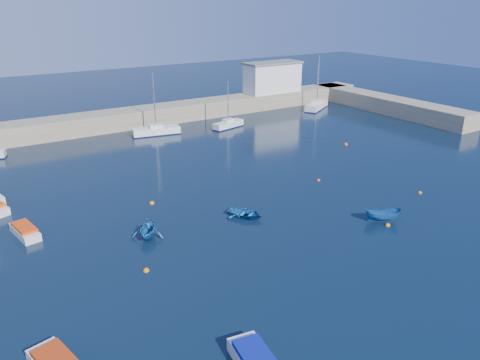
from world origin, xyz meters
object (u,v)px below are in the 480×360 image
sailboat_6 (156,131)px  dinghy_left (147,228)px  sailboat_8 (317,105)px  motorboat_1 (25,231)px  dinghy_center (245,213)px  harbor_office (272,78)px  sailboat_7 (228,124)px  dinghy_right (383,215)px

sailboat_6 → dinghy_left: size_ratio=2.89×
sailboat_8 → motorboat_1: bearing=83.7°
sailboat_6 → sailboat_8: sailboat_8 is taller
dinghy_center → dinghy_left: dinghy_left is taller
harbor_office → dinghy_left: bearing=-137.5°
sailboat_7 → dinghy_center: sailboat_7 is taller
sailboat_8 → dinghy_right: (-25.20, -37.25, -0.04)m
sailboat_6 → sailboat_8: size_ratio=0.94×
sailboat_6 → sailboat_7: bearing=-91.9°
sailboat_8 → harbor_office: bearing=11.8°
sailboat_6 → dinghy_left: bearing=165.9°
harbor_office → sailboat_7: size_ratio=1.43×
harbor_office → motorboat_1: 55.07m
harbor_office → dinghy_right: harbor_office is taller
sailboat_7 → dinghy_center: (-14.83, -27.27, -0.22)m
harbor_office → sailboat_7: 17.55m
sailboat_7 → harbor_office: bearing=-73.1°
dinghy_left → harbor_office: bearing=74.7°
dinghy_left → sailboat_7: bearing=80.2°
motorboat_1 → dinghy_right: bearing=-37.6°
harbor_office → sailboat_7: bearing=-149.0°
sailboat_6 → dinghy_center: (-4.20, -29.56, -0.26)m
dinghy_right → harbor_office: bearing=7.9°
motorboat_1 → dinghy_center: motorboat_1 is taller
harbor_office → dinghy_center: bearing=-129.2°
sailboat_7 → sailboat_6: bearing=63.8°
harbor_office → sailboat_6: 26.36m
dinghy_right → sailboat_8: bearing=-1.6°
dinghy_right → dinghy_center: bearing=85.6°
sailboat_7 → dinghy_left: sailboat_7 is taller
sailboat_7 → motorboat_1: sailboat_7 is taller
motorboat_1 → dinghy_right: 30.07m
sailboat_7 → sailboat_8: bearing=-96.2°
sailboat_8 → dinghy_center: sailboat_8 is taller
harbor_office → dinghy_left: harbor_office is taller
sailboat_6 → dinghy_right: sailboat_6 is taller
dinghy_right → dinghy_left: bearing=98.2°
sailboat_6 → sailboat_8: 30.60m
harbor_office → sailboat_8: size_ratio=1.07×
motorboat_1 → harbor_office: bearing=22.3°
dinghy_left → sailboat_8: bearing=65.8°
harbor_office → sailboat_6: sailboat_6 is taller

